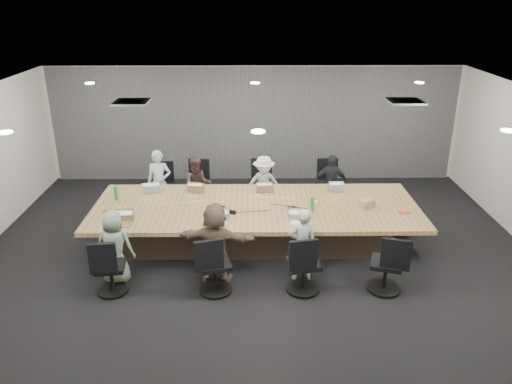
{
  "coord_description": "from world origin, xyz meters",
  "views": [
    {
      "loc": [
        -0.11,
        -7.96,
        4.43
      ],
      "look_at": [
        0.0,
        0.4,
        1.05
      ],
      "focal_mm": 35.0,
      "sensor_mm": 36.0,
      "label": 1
    }
  ],
  "objects_px": {
    "person_3": "(330,184)",
    "laptop_5": "(217,224)",
    "laptop_1": "(195,189)",
    "person_4": "(115,247)",
    "chair_5": "(215,269)",
    "person_1": "(198,186)",
    "chair_2": "(263,188)",
    "laptop_3": "(335,189)",
    "laptop_2": "(265,189)",
    "mug_brown": "(106,214)",
    "snack_packet": "(404,212)",
    "laptop_6": "(299,224)",
    "bottle_green_right": "(312,204)",
    "laptop_0": "(154,190)",
    "chair_3": "(327,187)",
    "laptop_4": "(122,225)",
    "person_5": "(216,243)",
    "chair_7": "(386,268)",
    "conference_table": "(256,222)",
    "stapler": "(231,212)",
    "person_2": "(264,185)",
    "chair_6": "(304,268)",
    "chair_4": "(111,271)",
    "canvas_bag": "(367,203)",
    "bottle_clear": "(190,201)",
    "chair_0": "(163,190)",
    "bottle_green_left": "(116,193)",
    "person_0": "(159,182)",
    "person_6": "(302,245)",
    "chair_1": "(200,188)"
  },
  "relations": [
    {
      "from": "person_3",
      "to": "laptop_5",
      "type": "height_order",
      "value": "person_3"
    },
    {
      "from": "laptop_1",
      "to": "person_4",
      "type": "distance_m",
      "value": 2.41
    },
    {
      "from": "chair_5",
      "to": "person_1",
      "type": "distance_m",
      "value": 3.11
    },
    {
      "from": "chair_2",
      "to": "laptop_3",
      "type": "relative_size",
      "value": 2.88
    },
    {
      "from": "laptop_3",
      "to": "laptop_2",
      "type": "bearing_deg",
      "value": 0.45
    },
    {
      "from": "laptop_2",
      "to": "person_3",
      "type": "xyz_separation_m",
      "value": [
        1.41,
        0.55,
        -0.11
      ]
    },
    {
      "from": "mug_brown",
      "to": "snack_packet",
      "type": "height_order",
      "value": "mug_brown"
    },
    {
      "from": "laptop_6",
      "to": "snack_packet",
      "type": "xyz_separation_m",
      "value": [
        1.93,
        0.44,
        0.01
      ]
    },
    {
      "from": "person_3",
      "to": "bottle_green_right",
      "type": "height_order",
      "value": "person_3"
    },
    {
      "from": "chair_2",
      "to": "laptop_0",
      "type": "bearing_deg",
      "value": 31.15
    },
    {
      "from": "laptop_0",
      "to": "person_4",
      "type": "height_order",
      "value": "person_4"
    },
    {
      "from": "chair_3",
      "to": "laptop_4",
      "type": "height_order",
      "value": "chair_3"
    },
    {
      "from": "laptop_2",
      "to": "laptop_6",
      "type": "height_order",
      "value": "same"
    },
    {
      "from": "person_5",
      "to": "laptop_3",
      "type": "bearing_deg",
      "value": -127.25
    },
    {
      "from": "chair_7",
      "to": "conference_table",
      "type": "bearing_deg",
      "value": 156.39
    },
    {
      "from": "laptop_6",
      "to": "stapler",
      "type": "height_order",
      "value": "stapler"
    },
    {
      "from": "person_2",
      "to": "chair_6",
      "type": "bearing_deg",
      "value": -87.23
    },
    {
      "from": "chair_4",
      "to": "snack_packet",
      "type": "distance_m",
      "value": 5.13
    },
    {
      "from": "chair_4",
      "to": "bottle_green_right",
      "type": "relative_size",
      "value": 2.9
    },
    {
      "from": "canvas_bag",
      "to": "bottle_clear",
      "type": "bearing_deg",
      "value": 178.21
    },
    {
      "from": "chair_0",
      "to": "laptop_2",
      "type": "bearing_deg",
      "value": 151.11
    },
    {
      "from": "person_5",
      "to": "snack_packet",
      "type": "height_order",
      "value": "person_5"
    },
    {
      "from": "bottle_green_left",
      "to": "snack_packet",
      "type": "relative_size",
      "value": 1.42
    },
    {
      "from": "laptop_4",
      "to": "bottle_clear",
      "type": "bearing_deg",
      "value": 34.89
    },
    {
      "from": "chair_0",
      "to": "laptop_4",
      "type": "xyz_separation_m",
      "value": [
        -0.27,
        -2.5,
        0.38
      ]
    },
    {
      "from": "bottle_green_left",
      "to": "bottle_clear",
      "type": "distance_m",
      "value": 1.47
    },
    {
      "from": "laptop_3",
      "to": "bottle_clear",
      "type": "bearing_deg",
      "value": 16.22
    },
    {
      "from": "person_1",
      "to": "laptop_5",
      "type": "height_order",
      "value": "person_1"
    },
    {
      "from": "laptop_5",
      "to": "chair_5",
      "type": "bearing_deg",
      "value": -103.38
    },
    {
      "from": "laptop_0",
      "to": "stapler",
      "type": "bearing_deg",
      "value": 132.65
    },
    {
      "from": "person_0",
      "to": "person_5",
      "type": "bearing_deg",
      "value": -63.67
    },
    {
      "from": "chair_0",
      "to": "canvas_bag",
      "type": "distance_m",
      "value": 4.46
    },
    {
      "from": "laptop_4",
      "to": "mug_brown",
      "type": "relative_size",
      "value": 3.21
    },
    {
      "from": "laptop_4",
      "to": "snack_packet",
      "type": "distance_m",
      "value": 4.95
    },
    {
      "from": "chair_0",
      "to": "chair_3",
      "type": "relative_size",
      "value": 0.88
    },
    {
      "from": "person_0",
      "to": "person_1",
      "type": "height_order",
      "value": "person_0"
    },
    {
      "from": "laptop_5",
      "to": "person_5",
      "type": "bearing_deg",
      "value": -103.38
    },
    {
      "from": "laptop_6",
      "to": "person_2",
      "type": "bearing_deg",
      "value": 118.91
    },
    {
      "from": "laptop_3",
      "to": "person_6",
      "type": "distance_m",
      "value": 2.32
    },
    {
      "from": "laptop_2",
      "to": "bottle_green_left",
      "type": "xyz_separation_m",
      "value": [
        -2.83,
        -0.47,
        0.12
      ]
    },
    {
      "from": "person_6",
      "to": "mug_brown",
      "type": "distance_m",
      "value": 3.5
    },
    {
      "from": "bottle_clear",
      "to": "laptop_6",
      "type": "bearing_deg",
      "value": -22.59
    },
    {
      "from": "chair_6",
      "to": "person_0",
      "type": "distance_m",
      "value": 4.11
    },
    {
      "from": "laptop_4",
      "to": "person_6",
      "type": "xyz_separation_m",
      "value": [
        3.01,
        -0.55,
        -0.12
      ]
    },
    {
      "from": "bottle_green_left",
      "to": "chair_5",
      "type": "bearing_deg",
      "value": -45.67
    },
    {
      "from": "person_1",
      "to": "mug_brown",
      "type": "relative_size",
      "value": 11.97
    },
    {
      "from": "chair_1",
      "to": "person_3",
      "type": "xyz_separation_m",
      "value": [
        2.8,
        -0.35,
        0.22
      ]
    },
    {
      "from": "person_0",
      "to": "bottle_green_right",
      "type": "relative_size",
      "value": 5.27
    },
    {
      "from": "person_0",
      "to": "person_3",
      "type": "xyz_separation_m",
      "value": [
        3.61,
        0.0,
        -0.05
      ]
    },
    {
      "from": "chair_2",
      "to": "person_4",
      "type": "xyz_separation_m",
      "value": [
        -2.47,
        -3.05,
        0.2
      ]
    }
  ]
}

